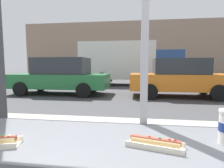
# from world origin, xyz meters

# --- Properties ---
(ground_plane) EXTENTS (60.00, 60.00, 0.00)m
(ground_plane) POSITION_xyz_m (0.00, 8.00, 0.00)
(ground_plane) COLOR #424244
(sidewalk_strip) EXTENTS (16.00, 2.80, 0.15)m
(sidewalk_strip) POSITION_xyz_m (0.00, 1.60, 0.08)
(sidewalk_strip) COLOR #9E998E
(sidewalk_strip) RESTS_ON ground
(building_facade_far) EXTENTS (28.00, 1.20, 6.48)m
(building_facade_far) POSITION_xyz_m (0.00, 21.12, 3.24)
(building_facade_far) COLOR gray
(building_facade_far) RESTS_ON ground
(hotdog_tray_far) EXTENTS (0.29, 0.15, 0.05)m
(hotdog_tray_far) POSITION_xyz_m (0.04, -0.32, 1.00)
(hotdog_tray_far) COLOR beige
(hotdog_tray_far) RESTS_ON window_counter
(parked_car_green) EXTENTS (4.68, 1.93, 1.73)m
(parked_car_green) POSITION_xyz_m (-3.71, 7.11, 0.87)
(parked_car_green) COLOR #236B38
(parked_car_green) RESTS_ON ground
(parked_car_orange) EXTENTS (4.20, 1.92, 1.66)m
(parked_car_orange) POSITION_xyz_m (1.74, 7.11, 0.85)
(parked_car_orange) COLOR orange
(parked_car_orange) RESTS_ON ground
(box_truck) EXTENTS (6.81, 2.44, 2.94)m
(box_truck) POSITION_xyz_m (-0.75, 11.71, 1.61)
(box_truck) COLOR silver
(box_truck) RESTS_ON ground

